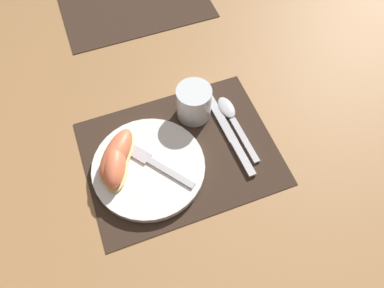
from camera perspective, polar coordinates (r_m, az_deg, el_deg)
The scene contains 9 objects.
ground_plane at distance 0.82m, azimuth -1.79°, elevation -1.45°, with size 3.00×3.00×0.00m, color #A37547.
placemat at distance 0.82m, azimuth -1.80°, elevation -1.38°, with size 0.41×0.31×0.00m.
plate at distance 0.80m, azimuth -6.62°, elevation -3.56°, with size 0.24×0.24×0.02m.
juice_glass at distance 0.84m, azimuth 0.29°, elevation 6.12°, with size 0.08×0.08×0.08m.
knife at distance 0.84m, azimuth 5.90°, elevation 1.26°, with size 0.03×0.23×0.01m.
spoon at distance 0.87m, azimuth 5.98°, elevation 4.29°, with size 0.04×0.19×0.01m.
fork at distance 0.79m, azimuth -6.18°, elevation -2.66°, with size 0.13×0.16×0.00m.
citrus_wedge_0 at distance 0.79m, azimuth -11.42°, elevation -1.55°, with size 0.12×0.13×0.04m.
citrus_wedge_1 at distance 0.78m, azimuth -11.71°, elevation -3.09°, with size 0.08×0.12×0.05m.
Camera 1 is at (-0.11, -0.38, 0.72)m, focal length 35.00 mm.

